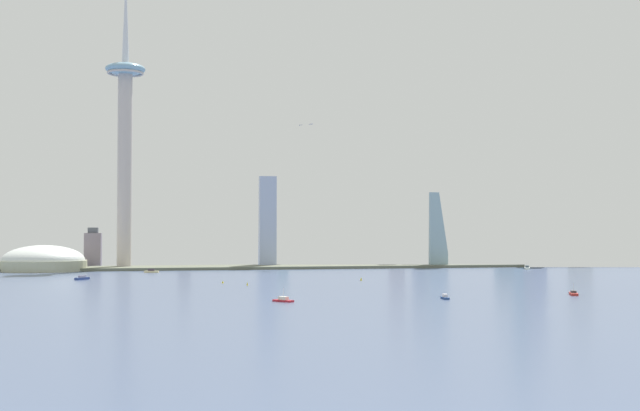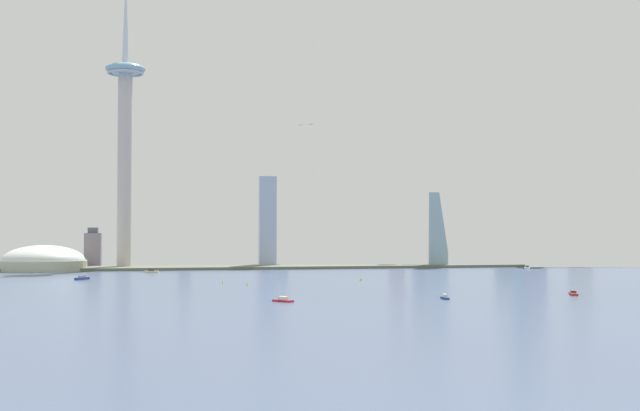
# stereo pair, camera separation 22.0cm
# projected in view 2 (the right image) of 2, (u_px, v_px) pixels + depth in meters

# --- Properties ---
(ground_plane) EXTENTS (6000.00, 6000.00, 0.00)m
(ground_plane) POSITION_uv_depth(u_px,v_px,m) (549.00, 309.00, 467.60)
(ground_plane) COLOR #495A7B
(waterfront_pier) EXTENTS (862.33, 69.80, 3.19)m
(waterfront_pier) POSITION_uv_depth(u_px,v_px,m) (339.00, 266.00, 988.53)
(waterfront_pier) COLOR #616653
(waterfront_pier) RESTS_ON ground
(observation_tower) EXTENTS (46.50, 46.50, 357.98)m
(observation_tower) POSITION_uv_depth(u_px,v_px,m) (125.00, 125.00, 960.52)
(observation_tower) COLOR beige
(observation_tower) RESTS_ON ground
(stadium_dome) EXTENTS (93.90, 93.90, 33.86)m
(stadium_dome) POSITION_uv_depth(u_px,v_px,m) (43.00, 262.00, 907.91)
(stadium_dome) COLOR #B2B392
(stadium_dome) RESTS_ON ground
(skyscraper_0) EXTENTS (19.42, 19.63, 92.56)m
(skyscraper_0) POSITION_uv_depth(u_px,v_px,m) (422.00, 229.00, 1060.14)
(skyscraper_0) COLOR gray
(skyscraper_0) RESTS_ON ground
(skyscraper_1) EXTENTS (17.88, 12.50, 85.85)m
(skyscraper_1) POSITION_uv_depth(u_px,v_px,m) (397.00, 234.00, 1036.06)
(skyscraper_1) COLOR beige
(skyscraper_1) RESTS_ON ground
(skyscraper_2) EXTENTS (13.63, 21.92, 51.04)m
(skyscraper_2) POSITION_uv_depth(u_px,v_px,m) (282.00, 246.00, 1029.79)
(skyscraper_2) COLOR #7EA9B4
(skyscraper_2) RESTS_ON ground
(skyscraper_3) EXTENTS (19.31, 26.79, 48.29)m
(skyscraper_3) POSITION_uv_depth(u_px,v_px,m) (93.00, 249.00, 984.71)
(skyscraper_3) COLOR slate
(skyscraper_3) RESTS_ON ground
(skyscraper_4) EXTENTS (23.30, 15.02, 100.57)m
(skyscraper_4) POSITION_uv_depth(u_px,v_px,m) (437.00, 228.00, 1005.89)
(skyscraper_4) COLOR #8CABB7
(skyscraper_4) RESTS_ON ground
(skyscraper_5) EXTENTS (22.17, 12.14, 76.72)m
(skyscraper_5) POSITION_uv_depth(u_px,v_px,m) (504.00, 241.00, 1075.72)
(skyscraper_5) COLOR slate
(skyscraper_5) RESTS_ON ground
(skyscraper_6) EXTENTS (20.64, 22.21, 110.55)m
(skyscraper_6) POSITION_uv_depth(u_px,v_px,m) (267.00, 222.00, 1001.02)
(skyscraper_6) COLOR #A3B2D5
(skyscraper_6) RESTS_ON ground
(skyscraper_7) EXTENTS (13.45, 22.00, 173.91)m
(skyscraper_7) POSITION_uv_depth(u_px,v_px,m) (521.00, 202.00, 1129.90)
(skyscraper_7) COLOR teal
(skyscraper_7) RESTS_ON ground
(skyscraper_8) EXTENTS (15.69, 17.10, 57.90)m
(skyscraper_8) POSITION_uv_depth(u_px,v_px,m) (184.00, 245.00, 1027.56)
(skyscraper_8) COLOR #B3A194
(skyscraper_8) RESTS_ON ground
(skyscraper_9) EXTENTS (27.21, 14.24, 98.82)m
(skyscraper_9) POSITION_uv_depth(u_px,v_px,m) (580.00, 229.00, 1058.69)
(skyscraper_9) COLOR beige
(skyscraper_9) RESTS_ON ground
(skyscraper_10) EXTENTS (19.02, 26.97, 107.77)m
(skyscraper_10) POSITION_uv_depth(u_px,v_px,m) (535.00, 226.00, 1031.32)
(skyscraper_10) COLOR slate
(skyscraper_10) RESTS_ON ground
(boat_0) EXTENTS (12.94, 15.23, 4.03)m
(boat_0) POSITION_uv_depth(u_px,v_px,m) (82.00, 278.00, 743.16)
(boat_0) COLOR navy
(boat_0) RESTS_ON ground
(boat_1) EXTENTS (13.01, 18.46, 8.74)m
(boat_1) POSITION_uv_depth(u_px,v_px,m) (527.00, 268.00, 943.97)
(boat_1) COLOR white
(boat_1) RESTS_ON ground
(boat_2) EXTENTS (12.78, 13.76, 8.34)m
(boat_2) POSITION_uv_depth(u_px,v_px,m) (283.00, 300.00, 512.96)
(boat_2) COLOR red
(boat_2) RESTS_ON ground
(boat_3) EXTENTS (10.89, 17.60, 8.34)m
(boat_3) POSITION_uv_depth(u_px,v_px,m) (573.00, 293.00, 566.05)
(boat_3) COLOR #B52C24
(boat_3) RESTS_ON ground
(boat_4) EXTENTS (5.05, 11.28, 3.30)m
(boat_4) POSITION_uv_depth(u_px,v_px,m) (445.00, 297.00, 532.86)
(boat_4) COLOR navy
(boat_4) RESTS_ON ground
(boat_5) EXTENTS (15.84, 7.65, 4.00)m
(boat_5) POSITION_uv_depth(u_px,v_px,m) (151.00, 271.00, 867.60)
(boat_5) COLOR beige
(boat_5) RESTS_ON ground
(channel_buoy_0) EXTENTS (1.82, 1.82, 2.97)m
(channel_buoy_0) POSITION_uv_depth(u_px,v_px,m) (361.00, 279.00, 731.91)
(channel_buoy_0) COLOR yellow
(channel_buoy_0) RESTS_ON ground
(channel_buoy_1) EXTENTS (1.28, 1.28, 2.62)m
(channel_buoy_1) POSITION_uv_depth(u_px,v_px,m) (247.00, 284.00, 667.36)
(channel_buoy_1) COLOR yellow
(channel_buoy_1) RESTS_ON ground
(channel_buoy_2) EXTENTS (1.87, 1.87, 1.98)m
(channel_buoy_2) POSITION_uv_depth(u_px,v_px,m) (223.00, 282.00, 695.68)
(channel_buoy_2) COLOR yellow
(channel_buoy_2) RESTS_ON ground
(airplane) EXTENTS (24.67, 24.24, 7.22)m
(airplane) POSITION_uv_depth(u_px,v_px,m) (308.00, 126.00, 1005.54)
(airplane) COLOR #BAB3BC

